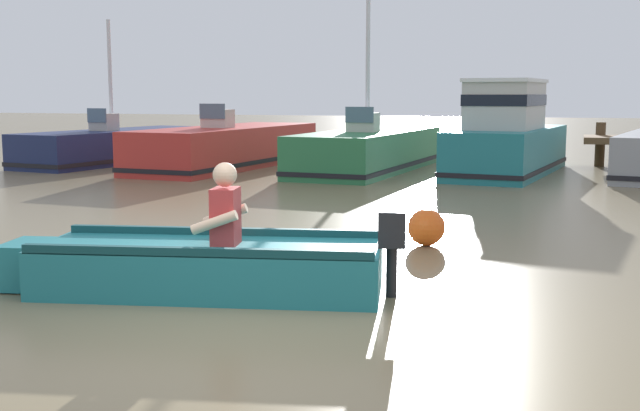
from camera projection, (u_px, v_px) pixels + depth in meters
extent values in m
plane|color=#7A6B4C|center=(258.00, 324.00, 6.27)|extent=(120.00, 120.00, 0.00)
cylinder|color=#4D3924|center=(600.00, 144.00, 19.93)|extent=(0.24, 0.24, 1.11)
cube|color=#1E727A|center=(210.00, 268.00, 7.26)|extent=(3.26, 1.71, 0.44)
cube|color=#1E727A|center=(30.00, 264.00, 7.44)|extent=(0.52, 0.67, 0.42)
cube|color=#103F43|center=(195.00, 252.00, 6.72)|extent=(2.99, 0.70, 0.08)
cube|color=#103F43|center=(223.00, 232.00, 7.73)|extent=(2.99, 0.70, 0.08)
cube|color=teal|center=(221.00, 249.00, 7.22)|extent=(0.48, 1.05, 0.06)
cylinder|color=black|center=(392.00, 267.00, 7.07)|extent=(0.12, 0.12, 0.54)
cube|color=black|center=(392.00, 228.00, 7.03)|extent=(0.29, 0.32, 0.32)
cube|color=#B23333|center=(226.00, 217.00, 7.18)|extent=(0.29, 0.38, 0.52)
sphere|color=beige|center=(225.00, 175.00, 7.12)|extent=(0.22, 0.22, 0.22)
cylinder|color=beige|center=(214.00, 222.00, 6.97)|extent=(0.43, 0.18, 0.23)
cylinder|color=beige|center=(226.00, 215.00, 7.40)|extent=(0.43, 0.18, 0.23)
cube|color=#19234C|center=(116.00, 146.00, 21.10)|extent=(2.55, 6.23, 0.86)
cube|color=black|center=(117.00, 157.00, 21.14)|extent=(2.59, 6.28, 0.10)
cube|color=#B2ADA3|center=(104.00, 122.00, 20.61)|extent=(0.66, 0.58, 0.44)
cube|color=slate|center=(97.00, 115.00, 20.35)|extent=(0.60, 0.12, 0.36)
cylinder|color=silver|center=(110.00, 75.00, 20.71)|extent=(0.10, 0.10, 2.85)
cube|color=#B72D28|center=(228.00, 147.00, 19.82)|extent=(2.42, 6.83, 1.00)
cube|color=black|center=(228.00, 160.00, 19.87)|extent=(2.46, 6.88, 0.10)
cube|color=beige|center=(218.00, 118.00, 19.26)|extent=(0.71, 0.55, 0.44)
cube|color=slate|center=(212.00, 111.00, 19.00)|extent=(0.68, 0.09, 0.36)
cube|color=#287042|center=(369.00, 151.00, 18.90)|extent=(2.33, 6.34, 0.94)
cube|color=black|center=(369.00, 163.00, 18.94)|extent=(2.37, 6.38, 0.10)
cube|color=beige|center=(363.00, 122.00, 18.37)|extent=(0.70, 0.54, 0.44)
cube|color=slate|center=(359.00, 115.00, 18.11)|extent=(0.67, 0.09, 0.36)
cylinder|color=silver|center=(368.00, 55.00, 18.45)|extent=(0.10, 0.10, 3.53)
cube|color=#1E727A|center=(508.00, 151.00, 18.05)|extent=(2.41, 5.50, 1.04)
cube|color=black|center=(508.00, 166.00, 18.09)|extent=(2.45, 5.54, 0.10)
cube|color=beige|center=(505.00, 106.00, 17.48)|extent=(1.63, 2.39, 1.01)
cube|color=black|center=(505.00, 100.00, 17.46)|extent=(1.66, 2.42, 0.24)
cube|color=white|center=(506.00, 81.00, 17.40)|extent=(1.71, 2.51, 0.08)
sphere|color=#E55919|center=(427.00, 227.00, 9.48)|extent=(0.44, 0.44, 0.44)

